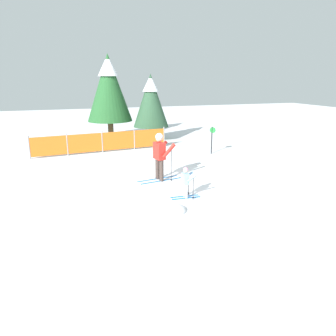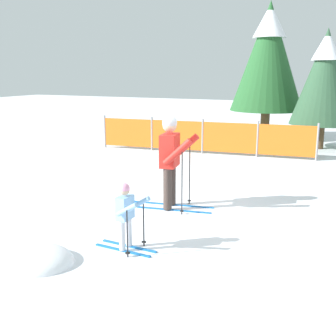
{
  "view_description": "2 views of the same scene",
  "coord_description": "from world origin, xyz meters",
  "px_view_note": "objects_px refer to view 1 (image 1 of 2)",
  "views": [
    {
      "loc": [
        -3.67,
        -10.75,
        3.58
      ],
      "look_at": [
        -0.34,
        -1.08,
        0.76
      ],
      "focal_mm": 35.0,
      "sensor_mm": 36.0,
      "label": 1
    },
    {
      "loc": [
        2.85,
        -6.75,
        2.48
      ],
      "look_at": [
        0.02,
        -0.6,
        0.93
      ],
      "focal_mm": 45.0,
      "sensor_mm": 36.0,
      "label": 2
    }
  ],
  "objects_px": {
    "skier_child": "(186,180)",
    "safety_fence": "(102,142)",
    "conifer_near": "(151,100)",
    "trail_marker": "(212,137)",
    "skier_adult": "(160,152)",
    "conifer_far": "(109,87)"
  },
  "relations": [
    {
      "from": "skier_child",
      "to": "conifer_far",
      "type": "height_order",
      "value": "conifer_far"
    },
    {
      "from": "skier_child",
      "to": "safety_fence",
      "type": "relative_size",
      "value": 0.15
    },
    {
      "from": "skier_child",
      "to": "conifer_far",
      "type": "bearing_deg",
      "value": 95.51
    },
    {
      "from": "trail_marker",
      "to": "safety_fence",
      "type": "bearing_deg",
      "value": 158.2
    },
    {
      "from": "skier_adult",
      "to": "conifer_near",
      "type": "xyz_separation_m",
      "value": [
        1.89,
        7.69,
        1.34
      ]
    },
    {
      "from": "skier_child",
      "to": "conifer_near",
      "type": "height_order",
      "value": "conifer_near"
    },
    {
      "from": "conifer_near",
      "to": "skier_adult",
      "type": "bearing_deg",
      "value": -103.83
    },
    {
      "from": "conifer_near",
      "to": "trail_marker",
      "type": "bearing_deg",
      "value": -67.93
    },
    {
      "from": "conifer_far",
      "to": "trail_marker",
      "type": "distance_m",
      "value": 7.48
    },
    {
      "from": "skier_adult",
      "to": "safety_fence",
      "type": "xyz_separation_m",
      "value": [
        -1.32,
        5.28,
        -0.49
      ]
    },
    {
      "from": "safety_fence",
      "to": "conifer_far",
      "type": "xyz_separation_m",
      "value": [
        1.07,
        3.94,
        2.54
      ]
    },
    {
      "from": "skier_child",
      "to": "trail_marker",
      "type": "xyz_separation_m",
      "value": [
        3.48,
        5.26,
        0.26
      ]
    },
    {
      "from": "safety_fence",
      "to": "conifer_near",
      "type": "distance_m",
      "value": 4.42
    },
    {
      "from": "skier_child",
      "to": "conifer_near",
      "type": "relative_size",
      "value": 0.25
    },
    {
      "from": "skier_child",
      "to": "conifer_far",
      "type": "relative_size",
      "value": 0.2
    },
    {
      "from": "skier_adult",
      "to": "conifer_far",
      "type": "relative_size",
      "value": 0.35
    },
    {
      "from": "skier_adult",
      "to": "conifer_near",
      "type": "distance_m",
      "value": 8.04
    },
    {
      "from": "safety_fence",
      "to": "trail_marker",
      "type": "relative_size",
      "value": 5.1
    },
    {
      "from": "conifer_near",
      "to": "trail_marker",
      "type": "relative_size",
      "value": 2.9
    },
    {
      "from": "conifer_near",
      "to": "safety_fence",
      "type": "bearing_deg",
      "value": -143.09
    },
    {
      "from": "skier_adult",
      "to": "conifer_near",
      "type": "height_order",
      "value": "conifer_near"
    },
    {
      "from": "skier_adult",
      "to": "safety_fence",
      "type": "distance_m",
      "value": 5.46
    }
  ]
}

